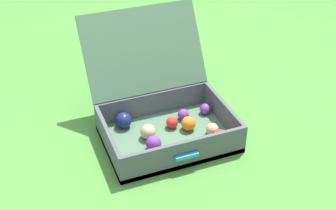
{
  "coord_description": "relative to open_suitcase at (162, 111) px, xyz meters",
  "views": [
    {
      "loc": [
        -0.67,
        -1.66,
        1.4
      ],
      "look_at": [
        -0.03,
        -0.04,
        0.21
      ],
      "focal_mm": 48.75,
      "sensor_mm": 36.0,
      "label": 1
    }
  ],
  "objects": [
    {
      "name": "open_suitcase",
      "position": [
        0.0,
        0.0,
        0.0
      ],
      "size": [
        0.61,
        0.7,
        0.52
      ],
      "color": "#4C7051",
      "rests_on": "ground"
    },
    {
      "name": "ground_plane",
      "position": [
        0.03,
        -0.04,
        -0.12
      ],
      "size": [
        16.0,
        16.0,
        0.0
      ],
      "primitive_type": "plane",
      "color": "#4C8C38"
    }
  ]
}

